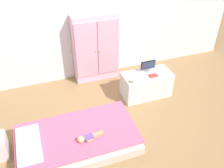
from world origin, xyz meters
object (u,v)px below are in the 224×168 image
bed (78,140)px  tv_stand (146,84)px  tv_monitor (148,65)px  doll (86,138)px  book_red (153,76)px  wardrobe (96,48)px  rocking_horse_toy (132,80)px

bed → tv_stand: (1.49, 0.79, 0.11)m
bed → tv_monitor: bearing=29.5°
doll → book_red: bearing=30.3°
doll → book_red: book_red is taller
tv_monitor → tv_stand: bearing=-118.1°
doll → wardrobe: bearing=69.1°
rocking_horse_toy → tv_stand: bearing=21.6°
tv_stand → book_red: book_red is taller
wardrobe → rocking_horse_toy: bearing=-72.1°
doll → book_red: (1.47, 0.86, 0.18)m
doll → tv_stand: tv_stand is taller
tv_stand → rocking_horse_toy: (-0.37, -0.15, 0.28)m
wardrobe → tv_stand: wardrobe is taller
tv_stand → tv_monitor: size_ratio=3.23×
rocking_horse_toy → doll: bearing=-141.9°
rocking_horse_toy → bed: bearing=-150.1°
book_red → bed: bearing=-156.0°
bed → wardrobe: 1.93m
bed → tv_stand: size_ratio=1.96×
doll → bed: bearing=119.3°
bed → wardrobe: (0.79, 1.67, 0.55)m
tv_monitor → book_red: size_ratio=1.75×
bed → book_red: book_red is taller
rocking_horse_toy → book_red: bearing=6.3°
doll → book_red: size_ratio=2.49×
tv_stand → doll: bearing=-145.7°
bed → tv_monitor: size_ratio=6.33×
wardrobe → rocking_horse_toy: size_ratio=13.19×
doll → tv_monitor: (1.44, 1.03, 0.30)m
wardrobe → tv_stand: bearing=-51.5°
book_red → tv_monitor: bearing=99.2°
bed → rocking_horse_toy: size_ratio=16.93×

